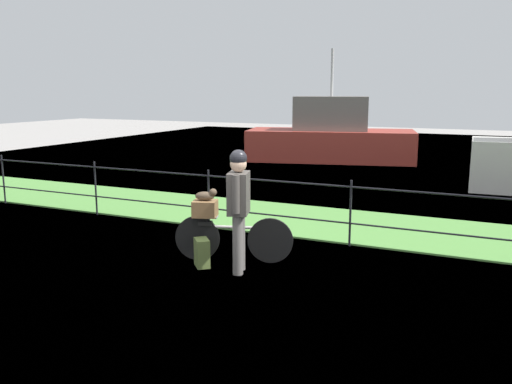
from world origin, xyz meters
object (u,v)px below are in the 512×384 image
(wooden_crate, at_px, (205,208))
(backpack_on_paving, at_px, (202,253))
(bicycle_main, at_px, (232,238))
(terrier_dog, at_px, (206,195))
(moored_boat_mid, at_px, (330,137))
(cyclist_person, at_px, (239,200))

(wooden_crate, bearing_deg, backpack_on_paving, -70.34)
(wooden_crate, height_order, backpack_on_paving, wooden_crate)
(bicycle_main, height_order, terrier_dog, terrier_dog)
(wooden_crate, distance_m, moored_boat_mid, 11.65)
(bicycle_main, bearing_deg, wooden_crate, -162.32)
(cyclist_person, bearing_deg, terrier_dog, 157.80)
(wooden_crate, relative_size, moored_boat_mid, 0.06)
(moored_boat_mid, bearing_deg, bicycle_main, -79.80)
(cyclist_person, relative_size, backpack_on_paving, 4.21)
(wooden_crate, bearing_deg, moored_boat_mid, 98.28)
(terrier_dog, height_order, moored_boat_mid, moored_boat_mid)
(bicycle_main, height_order, moored_boat_mid, moored_boat_mid)
(terrier_dog, relative_size, cyclist_person, 0.19)
(terrier_dog, xyz_separation_m, backpack_on_paving, (0.07, -0.28, -0.77))
(bicycle_main, distance_m, wooden_crate, 0.58)
(bicycle_main, xyz_separation_m, wooden_crate, (-0.38, -0.12, 0.43))
(wooden_crate, xyz_separation_m, moored_boat_mid, (-1.68, 11.53, 0.04))
(backpack_on_paving, relative_size, moored_boat_mid, 0.07)
(wooden_crate, relative_size, terrier_dog, 1.03)
(moored_boat_mid, bearing_deg, backpack_on_paving, -81.45)
(wooden_crate, height_order, cyclist_person, cyclist_person)
(backpack_on_paving, bearing_deg, wooden_crate, -22.69)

